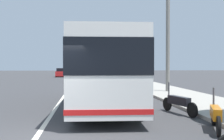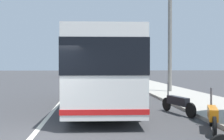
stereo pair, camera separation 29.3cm
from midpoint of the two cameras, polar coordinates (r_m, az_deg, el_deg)
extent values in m
plane|color=#38383A|center=(7.51, -15.96, -13.99)|extent=(220.00, 220.00, 0.00)
cube|color=#9E998E|center=(18.20, 14.31, -5.01)|extent=(110.00, 3.60, 0.14)
cube|color=silver|center=(17.28, -9.44, -5.53)|extent=(110.00, 0.16, 0.01)
cube|color=silver|center=(12.96, -1.22, 0.16)|extent=(10.79, 2.99, 2.83)
cube|color=black|center=(12.97, -1.22, 2.08)|extent=(10.83, 3.03, 1.10)
cube|color=red|center=(13.03, -1.22, -4.96)|extent=(10.82, 3.02, 0.16)
cylinder|color=black|center=(16.47, -5.53, -4.10)|extent=(1.01, 0.34, 1.00)
cylinder|color=black|center=(16.50, 2.64, -4.09)|extent=(1.01, 0.34, 1.00)
cylinder|color=black|center=(9.69, -7.84, -7.58)|extent=(1.01, 0.34, 1.00)
cylinder|color=black|center=(9.75, 6.13, -7.52)|extent=(1.01, 0.34, 1.00)
cylinder|color=black|center=(9.39, 21.06, -9.25)|extent=(0.55, 0.28, 0.56)
cylinder|color=black|center=(7.92, 21.91, -11.14)|extent=(0.55, 0.28, 0.56)
cube|color=orange|center=(8.61, 21.45, -8.48)|extent=(1.13, 0.63, 0.33)
cylinder|color=#4C4C51|center=(9.19, 21.13, -5.69)|extent=(0.06, 0.06, 0.70)
cylinder|color=black|center=(11.85, 12.17, -7.10)|extent=(0.57, 0.22, 0.57)
cylinder|color=black|center=(10.46, 17.12, -8.18)|extent=(0.57, 0.22, 0.57)
cube|color=black|center=(11.11, 14.49, -6.34)|extent=(1.29, 0.56, 0.33)
cylinder|color=#4C4C51|center=(11.68, 12.51, -4.26)|extent=(0.06, 0.06, 0.70)
cube|color=red|center=(30.19, -2.30, -1.67)|extent=(4.41, 1.88, 0.83)
cube|color=black|center=(29.95, -2.27, -0.35)|extent=(2.36, 1.71, 0.57)
cylinder|color=black|center=(31.61, -3.94, -2.06)|extent=(0.64, 0.23, 0.64)
cylinder|color=black|center=(31.70, -0.95, -2.05)|extent=(0.64, 0.23, 0.64)
cylinder|color=black|center=(28.72, -3.78, -2.35)|extent=(0.64, 0.23, 0.64)
cylinder|color=black|center=(28.82, -0.49, -2.34)|extent=(0.64, 0.23, 0.64)
cube|color=red|center=(48.74, -9.48, -0.75)|extent=(4.47, 1.88, 0.80)
cube|color=black|center=(48.75, -9.48, 0.06)|extent=(2.32, 1.71, 0.57)
cylinder|color=black|center=(47.21, -8.63, -1.11)|extent=(0.64, 0.23, 0.64)
cylinder|color=black|center=(47.37, -10.65, -1.11)|extent=(0.64, 0.23, 0.64)
cylinder|color=black|center=(50.14, -8.37, -1.00)|extent=(0.64, 0.23, 0.64)
cylinder|color=black|center=(50.29, -10.27, -1.00)|extent=(0.64, 0.23, 0.64)
cylinder|color=slate|center=(19.66, 12.59, 8.18)|extent=(0.28, 0.28, 8.87)
camera|label=1|loc=(0.15, -89.37, 0.01)|focal=43.17mm
camera|label=2|loc=(0.15, 90.63, -0.01)|focal=43.17mm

